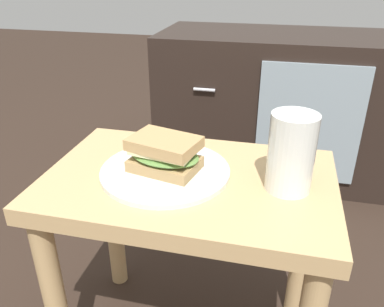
% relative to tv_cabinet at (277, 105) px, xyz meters
% --- Properties ---
extents(side_table, '(0.56, 0.36, 0.46)m').
position_rel_tv_cabinet_xyz_m(side_table, '(-0.15, -0.95, 0.08)').
color(side_table, tan).
rests_on(side_table, ground).
extents(tv_cabinet, '(0.96, 0.46, 0.58)m').
position_rel_tv_cabinet_xyz_m(tv_cabinet, '(0.00, 0.00, 0.00)').
color(tv_cabinet, black).
rests_on(tv_cabinet, ground).
extents(plate, '(0.25, 0.25, 0.01)m').
position_rel_tv_cabinet_xyz_m(plate, '(-0.19, -0.95, 0.17)').
color(plate, silver).
rests_on(plate, side_table).
extents(sandwich_front, '(0.15, 0.12, 0.07)m').
position_rel_tv_cabinet_xyz_m(sandwich_front, '(-0.19, -0.95, 0.21)').
color(sandwich_front, tan).
rests_on(sandwich_front, plate).
extents(beer_glass, '(0.08, 0.08, 0.14)m').
position_rel_tv_cabinet_xyz_m(beer_glass, '(0.04, -0.95, 0.24)').
color(beer_glass, silver).
rests_on(beer_glass, side_table).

